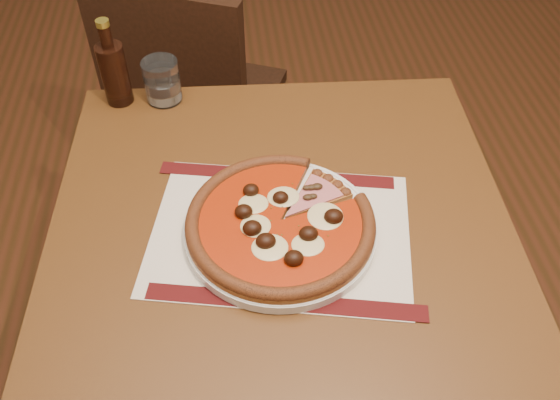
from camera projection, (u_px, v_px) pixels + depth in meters
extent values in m
cube|color=brown|center=(281.00, 228.00, 1.04)|extent=(0.84, 0.84, 0.04)
cylinder|color=brown|center=(139.00, 225.00, 1.54)|extent=(0.05, 0.05, 0.71)
cylinder|color=brown|center=(405.00, 214.00, 1.57)|extent=(0.05, 0.05, 0.71)
cube|color=black|center=(204.00, 101.00, 1.80)|extent=(0.53, 0.53, 0.04)
cylinder|color=black|center=(276.00, 131.00, 2.04)|extent=(0.03, 0.03, 0.40)
cylinder|color=black|center=(182.00, 113.00, 2.11)|extent=(0.03, 0.03, 0.40)
cylinder|color=black|center=(243.00, 202.00, 1.81)|extent=(0.03, 0.03, 0.40)
cylinder|color=black|center=(139.00, 179.00, 1.88)|extent=(0.03, 0.03, 0.40)
cube|color=black|center=(169.00, 70.00, 1.51)|extent=(0.39, 0.19, 0.43)
cube|color=beige|center=(280.00, 233.00, 1.01)|extent=(0.49, 0.39, 0.00)
cylinder|color=white|center=(280.00, 229.00, 1.00)|extent=(0.32, 0.32, 0.02)
cylinder|color=#A66728|center=(280.00, 223.00, 0.99)|extent=(0.32, 0.32, 0.01)
torus|color=brown|center=(280.00, 221.00, 0.99)|extent=(0.32, 0.32, 0.02)
cylinder|color=#9C2D07|center=(280.00, 221.00, 0.98)|extent=(0.27, 0.27, 0.00)
ellipsoid|color=beige|center=(283.00, 197.00, 1.02)|extent=(0.05, 0.05, 0.01)
ellipsoid|color=beige|center=(244.00, 197.00, 1.02)|extent=(0.05, 0.05, 0.01)
ellipsoid|color=beige|center=(251.00, 226.00, 0.97)|extent=(0.05, 0.05, 0.01)
ellipsoid|color=beige|center=(266.00, 256.00, 0.93)|extent=(0.05, 0.05, 0.01)
ellipsoid|color=beige|center=(300.00, 237.00, 0.96)|extent=(0.05, 0.05, 0.01)
ellipsoid|color=beige|center=(328.00, 215.00, 0.99)|extent=(0.05, 0.05, 0.01)
ellipsoid|color=black|center=(281.00, 187.00, 1.01)|extent=(0.03, 0.03, 0.02)
ellipsoid|color=black|center=(248.00, 183.00, 1.02)|extent=(0.03, 0.03, 0.02)
ellipsoid|color=black|center=(245.00, 207.00, 0.98)|extent=(0.03, 0.03, 0.02)
ellipsoid|color=black|center=(230.00, 232.00, 0.94)|extent=(0.03, 0.03, 0.02)
ellipsoid|color=black|center=(264.00, 239.00, 0.93)|extent=(0.03, 0.03, 0.02)
ellipsoid|color=black|center=(294.00, 255.00, 0.91)|extent=(0.03, 0.03, 0.02)
ellipsoid|color=black|center=(310.00, 230.00, 0.95)|extent=(0.03, 0.03, 0.02)
ellipsoid|color=black|center=(335.00, 212.00, 0.97)|extent=(0.03, 0.03, 0.02)
ellipsoid|color=#382314|center=(310.00, 203.00, 1.01)|extent=(0.02, 0.01, 0.01)
ellipsoid|color=#382314|center=(325.00, 190.00, 1.03)|extent=(0.02, 0.01, 0.01)
ellipsoid|color=#382314|center=(305.00, 199.00, 1.01)|extent=(0.02, 0.01, 0.01)
ellipsoid|color=#382314|center=(317.00, 185.00, 1.03)|extent=(0.02, 0.01, 0.01)
ellipsoid|color=#382314|center=(300.00, 197.00, 1.02)|extent=(0.02, 0.01, 0.01)
cylinder|color=white|center=(162.00, 81.00, 1.23)|extent=(0.10, 0.10, 0.09)
cylinder|color=black|center=(115.00, 74.00, 1.22)|extent=(0.06, 0.06, 0.13)
cylinder|color=black|center=(106.00, 38.00, 1.15)|extent=(0.02, 0.02, 0.06)
cylinder|color=#A79F37|center=(102.00, 23.00, 1.13)|extent=(0.03, 0.03, 0.01)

